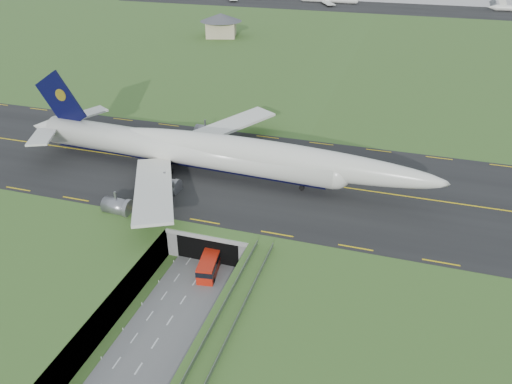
% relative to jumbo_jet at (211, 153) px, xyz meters
% --- Properties ---
extents(ground, '(900.00, 900.00, 0.00)m').
position_rel_jumbo_jet_xyz_m(ground, '(7.84, -30.17, -11.49)').
color(ground, '#426327').
rests_on(ground, ground).
extents(airfield_deck, '(800.00, 800.00, 6.00)m').
position_rel_jumbo_jet_xyz_m(airfield_deck, '(7.84, -30.17, -8.49)').
color(airfield_deck, gray).
rests_on(airfield_deck, ground).
extents(trench_road, '(12.00, 75.00, 0.20)m').
position_rel_jumbo_jet_xyz_m(trench_road, '(7.84, -37.67, -11.39)').
color(trench_road, slate).
rests_on(trench_road, ground).
extents(taxiway, '(800.00, 44.00, 0.18)m').
position_rel_jumbo_jet_xyz_m(taxiway, '(7.84, 2.83, -5.40)').
color(taxiway, black).
rests_on(taxiway, airfield_deck).
extents(tunnel_portal, '(17.00, 22.30, 6.00)m').
position_rel_jumbo_jet_xyz_m(tunnel_portal, '(7.84, -13.45, -8.16)').
color(tunnel_portal, gray).
rests_on(tunnel_portal, ground).
extents(guideway, '(3.00, 53.00, 7.05)m').
position_rel_jumbo_jet_xyz_m(guideway, '(18.84, -49.28, -6.17)').
color(guideway, '#A8A8A3').
rests_on(guideway, ground).
extents(jumbo_jet, '(96.28, 61.59, 20.39)m').
position_rel_jumbo_jet_xyz_m(jumbo_jet, '(0.00, 0.00, 0.00)').
color(jumbo_jet, silver).
rests_on(jumbo_jet, ground).
extents(shuttle_tram, '(4.12, 8.24, 3.21)m').
position_rel_jumbo_jet_xyz_m(shuttle_tram, '(9.27, -24.93, -9.73)').
color(shuttle_tram, red).
rests_on(shuttle_tram, ground).
extents(service_building, '(23.65, 23.65, 10.47)m').
position_rel_jumbo_jet_xyz_m(service_building, '(-48.28, 132.76, 0.71)').
color(service_building, '#BEAD89').
rests_on(service_building, ground).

